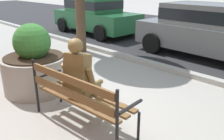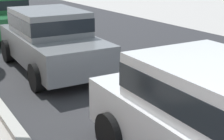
{
  "view_description": "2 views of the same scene",
  "coord_description": "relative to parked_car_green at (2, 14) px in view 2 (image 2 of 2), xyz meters",
  "views": [
    {
      "loc": [
        2.82,
        -2.1,
        2.08
      ],
      "look_at": [
        0.23,
        0.46,
        0.75
      ],
      "focal_mm": 37.84,
      "sensor_mm": 36.0,
      "label": 1
    },
    {
      "loc": [
        7.88,
        1.69,
        2.67
      ],
      "look_at": [
        2.87,
        4.75,
        0.8
      ],
      "focal_mm": 53.51,
      "sensor_mm": 36.0,
      "label": 2
    }
  ],
  "objects": [
    {
      "name": "street_surface",
      "position": [
        5.19,
        2.75,
        -0.84
      ],
      "size": [
        60.0,
        9.0,
        0.01
      ],
      "primitive_type": "cube",
      "color": "#2D2D30",
      "rests_on": "ground"
    },
    {
      "name": "parked_car_green",
      "position": [
        0.0,
        0.0,
        0.0
      ],
      "size": [
        4.15,
        2.02,
        1.56
      ],
      "color": "#236638",
      "rests_on": "ground"
    },
    {
      "name": "parked_car_grey",
      "position": [
        5.01,
        0.0,
        0.0
      ],
      "size": [
        4.15,
        2.02,
        1.56
      ],
      "color": "slate",
      "rests_on": "ground"
    }
  ]
}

